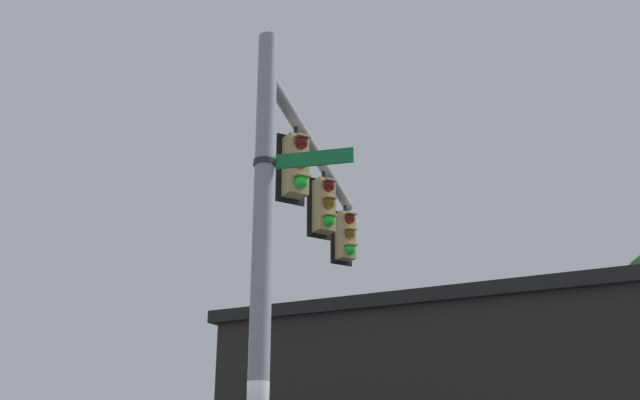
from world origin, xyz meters
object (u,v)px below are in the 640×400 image
at_px(traffic_light_mid_inner, 324,205).
at_px(traffic_light_mid_outer, 346,236).
at_px(street_name_sign, 288,161).
at_px(bird_flying, 267,85).
at_px(traffic_light_nearest_pole, 296,165).

height_order(traffic_light_mid_inner, traffic_light_mid_outer, same).
bearing_deg(traffic_light_mid_outer, traffic_light_mid_inner, 44.93).
distance_m(street_name_sign, bird_flying, 4.51).
relative_size(traffic_light_mid_inner, street_name_sign, 1.21).
bearing_deg(traffic_light_nearest_pole, street_name_sign, 56.55).
bearing_deg(traffic_light_mid_outer, bird_flying, 23.83).
height_order(traffic_light_nearest_pole, traffic_light_mid_outer, same).
height_order(traffic_light_mid_outer, street_name_sign, traffic_light_mid_outer).
distance_m(traffic_light_nearest_pole, bird_flying, 2.99).
bearing_deg(traffic_light_mid_inner, bird_flying, -14.12).
distance_m(traffic_light_mid_outer, bird_flying, 3.75).
distance_m(traffic_light_nearest_pole, traffic_light_mid_inner, 2.06).
xyz_separation_m(traffic_light_mid_outer, street_name_sign, (3.82, 4.27, -0.62)).
xyz_separation_m(traffic_light_mid_outer, bird_flying, (2.62, 1.16, 2.41)).
height_order(traffic_light_nearest_pole, bird_flying, bird_flying).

